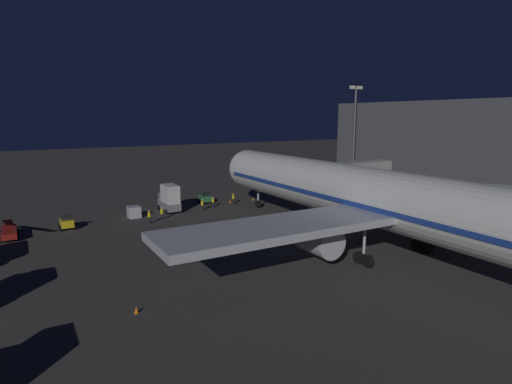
{
  "coord_description": "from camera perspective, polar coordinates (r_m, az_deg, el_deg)",
  "views": [
    {
      "loc": [
        32.39,
        39.41,
        14.26
      ],
      "look_at": [
        3.0,
        -11.45,
        3.5
      ],
      "focal_mm": 29.25,
      "sensor_mm": 36.0,
      "label": 1
    }
  ],
  "objects": [
    {
      "name": "cargo_truck_aft",
      "position": [
        64.22,
        -11.77,
        -0.82
      ],
      "size": [
        2.36,
        5.13,
        4.1
      ],
      "color": "slate",
      "rests_on": "ground_plane"
    },
    {
      "name": "baggage_tug_lead",
      "position": [
        69.49,
        -6.92,
        -0.88
      ],
      "size": [
        1.86,
        2.34,
        1.95
      ],
      "color": "#287038",
      "rests_on": "ground_plane"
    },
    {
      "name": "belt_loader",
      "position": [
        57.49,
        -30.7,
        -4.6
      ],
      "size": [
        1.96,
        8.85,
        3.27
      ],
      "color": "maroon",
      "rests_on": "ground_plane"
    },
    {
      "name": "ground_crew_under_port_wing",
      "position": [
        68.33,
        -3.14,
        -0.85
      ],
      "size": [
        0.4,
        0.4,
        1.76
      ],
      "color": "black",
      "rests_on": "ground_plane"
    },
    {
      "name": "traffic_cone_nose_starboard",
      "position": [
        69.36,
        -3.56,
        -1.27
      ],
      "size": [
        0.36,
        0.36,
        0.55
      ],
      "primitive_type": "cone",
      "color": "orange",
      "rests_on": "ground_plane"
    },
    {
      "name": "ground_crew_by_tug",
      "position": [
        57.52,
        -14.39,
        -3.25
      ],
      "size": [
        0.4,
        0.4,
        1.85
      ],
      "color": "black",
      "rests_on": "ground_plane"
    },
    {
      "name": "ground_crew_near_nose_gear",
      "position": [
        59.33,
        -12.76,
        -2.8
      ],
      "size": [
        0.4,
        0.4,
        1.82
      ],
      "color": "black",
      "rests_on": "ground_plane"
    },
    {
      "name": "ground_crew_marshaller_fwd",
      "position": [
        65.93,
        -5.89,
        -1.34
      ],
      "size": [
        0.4,
        0.4,
        1.7
      ],
      "color": "black",
      "rests_on": "ground_plane"
    },
    {
      "name": "baggage_container_mid_row",
      "position": [
        61.77,
        -16.34,
        -2.63
      ],
      "size": [
        1.65,
        1.72,
        1.6
      ],
      "primitive_type": "cube",
      "color": "#B7BABF",
      "rests_on": "ground_plane"
    },
    {
      "name": "airliner_at_gate",
      "position": [
        43.64,
        18.78,
        -1.46
      ],
      "size": [
        48.49,
        68.78,
        19.0
      ],
      "color": "silver",
      "rests_on": "ground_plane"
    },
    {
      "name": "traffic_cone_wingtip_svc_side",
      "position": [
        32.9,
        -16.04,
        -15.21
      ],
      "size": [
        0.36,
        0.36,
        0.55
      ],
      "primitive_type": "cone",
      "color": "orange",
      "rests_on": "ground_plane"
    },
    {
      "name": "apron_floodlight_mast",
      "position": [
        84.62,
        13.3,
        8.19
      ],
      "size": [
        2.9,
        0.5,
        19.91
      ],
      "color": "#59595E",
      "rests_on": "ground_plane"
    },
    {
      "name": "pushback_tug",
      "position": [
        58.52,
        -24.46,
        -3.89
      ],
      "size": [
        1.86,
        2.28,
        1.95
      ],
      "color": "yellow",
      "rests_on": "ground_plane"
    },
    {
      "name": "ground_crew_by_belt_loader",
      "position": [
        64.0,
        -7.36,
        -1.67
      ],
      "size": [
        0.4,
        0.4,
        1.79
      ],
      "color": "black",
      "rests_on": "ground_plane"
    },
    {
      "name": "traffic_cone_nose_port",
      "position": [
        71.38,
        -0.4,
        -0.92
      ],
      "size": [
        0.36,
        0.36,
        0.55
      ],
      "primitive_type": "cone",
      "color": "orange",
      "rests_on": "ground_plane"
    },
    {
      "name": "jet_bridge",
      "position": [
        65.06,
        10.98,
        2.72
      ],
      "size": [
        18.15,
        3.4,
        7.34
      ],
      "color": "#9E9E99",
      "rests_on": "ground_plane"
    },
    {
      "name": "ground_plane",
      "position": [
        52.97,
        9.08,
        -5.37
      ],
      "size": [
        320.0,
        320.0,
        0.0
      ],
      "primitive_type": "plane",
      "color": "#383533"
    }
  ]
}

